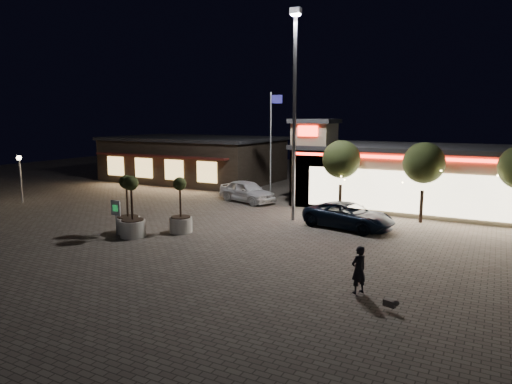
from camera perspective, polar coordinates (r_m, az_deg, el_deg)
The scene contains 16 objects.
ground at distance 22.28m, azimuth -8.47°, elevation -6.98°, with size 90.00×90.00×0.00m, color #645B51.
retail_building at distance 33.37m, azimuth 22.12°, elevation 1.74°, with size 20.40×8.40×6.10m.
restaurant_building at distance 45.96m, azimuth -7.83°, elevation 4.18°, with size 16.40×11.00×4.30m.
floodlight_pole at distance 27.38m, azimuth 4.83°, elevation 10.97°, with size 0.60×0.40×12.38m.
flagpole at distance 33.57m, azimuth 2.00°, elevation 6.81°, with size 0.95×0.10×8.00m.
lamp_post_west at distance 37.55m, azimuth -27.42°, elevation 2.53°, with size 0.36×0.36×3.48m.
string_tree_a at distance 29.61m, azimuth 10.61°, elevation 4.02°, with size 2.42×2.42×4.79m.
string_tree_b at distance 28.53m, azimuth 20.25°, elevation 3.41°, with size 2.42×2.42×4.79m.
pickup_truck at distance 26.34m, azimuth 11.50°, elevation -2.91°, with size 2.38×5.17×1.44m, color black.
white_sedan at distance 33.75m, azimuth -1.13°, elevation 0.11°, with size 1.91×4.75×1.62m, color white.
pedestrian at distance 16.82m, azimuth 12.71°, elevation -9.45°, with size 0.63×0.42×1.73m, color black.
dog at distance 15.76m, azimuth 16.61°, elevation -13.19°, with size 0.54×0.31×0.29m.
planter_left at distance 25.68m, azimuth -15.73°, elevation -2.79°, with size 1.29×1.29×3.17m.
planter_mid at distance 24.75m, azimuth -15.19°, elevation -3.17°, with size 1.32×1.32×3.24m.
planter_right at distance 25.19m, azimuth -9.40°, elevation -2.90°, with size 1.24×1.24×3.04m.
valet_sign at distance 25.16m, azimuth -17.12°, elevation -2.29°, with size 0.63×0.09×1.90m.
Camera 1 is at (12.80, -17.15, 6.22)m, focal length 32.00 mm.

